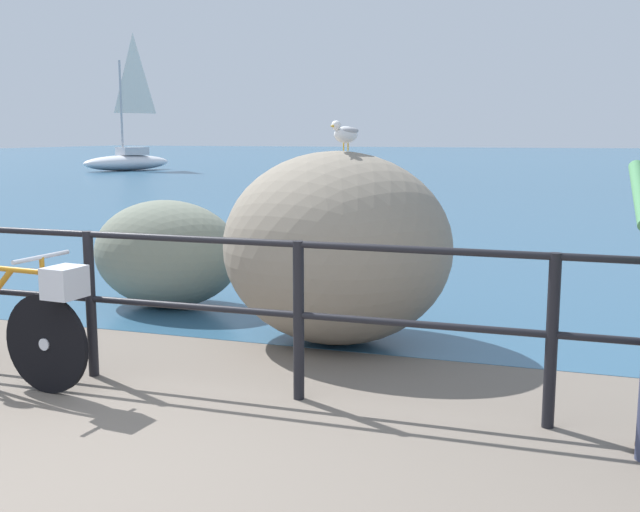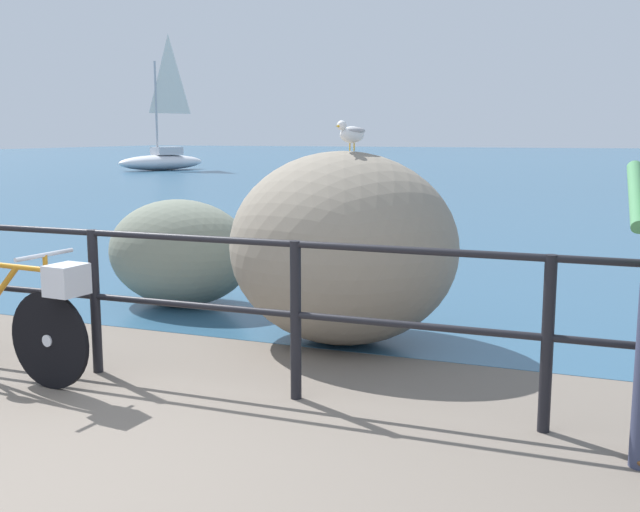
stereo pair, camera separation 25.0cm
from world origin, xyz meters
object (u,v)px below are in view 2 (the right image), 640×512
object	(u,v)px
bicycle	(8,314)
sailboat	(163,155)
seagull	(352,133)
breakwater_boulder_left	(180,253)
breakwater_boulder_main	(343,248)

from	to	relation	value
bicycle	sailboat	size ratio (longest dim) A/B	0.28
seagull	breakwater_boulder_left	bearing A→B (deg)	-87.14
bicycle	breakwater_boulder_left	distance (m)	2.47
sailboat	bicycle	bearing A→B (deg)	55.31
bicycle	sailboat	bearing A→B (deg)	126.26
seagull	breakwater_boulder_main	bearing A→B (deg)	-65.38
bicycle	seagull	bearing A→B (deg)	48.81
bicycle	sailboat	world-z (taller)	sailboat
breakwater_boulder_left	seagull	world-z (taller)	seagull
breakwater_boulder_left	bicycle	bearing A→B (deg)	-86.34
breakwater_boulder_main	sailboat	bearing A→B (deg)	125.27
bicycle	seagull	distance (m)	2.83
breakwater_boulder_main	seagull	xyz separation A→B (m)	(0.07, 0.00, 0.91)
bicycle	seagull	world-z (taller)	seagull
bicycle	breakwater_boulder_main	world-z (taller)	breakwater_boulder_main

